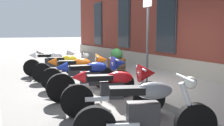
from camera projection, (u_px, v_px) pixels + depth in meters
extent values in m
plane|color=#565451|center=(122.00, 90.00, 7.24)|extent=(140.00, 140.00, 0.00)
cube|color=gray|center=(162.00, 83.00, 7.81)|extent=(29.76, 2.74, 0.15)
cube|color=gray|center=(197.00, 72.00, 8.33)|extent=(23.76, 0.10, 0.70)
cube|color=#2D2D33|center=(98.00, 24.00, 15.77)|extent=(1.22, 0.06, 2.52)
cube|color=black|center=(98.00, 24.00, 15.76)|extent=(1.10, 0.03, 2.40)
cube|color=#2D2D33|center=(124.00, 22.00, 12.72)|extent=(1.22, 0.06, 2.52)
cube|color=black|center=(123.00, 22.00, 12.70)|extent=(1.10, 0.03, 2.40)
cube|color=#2D2D33|center=(166.00, 19.00, 9.66)|extent=(1.22, 0.06, 2.52)
cube|color=black|center=(166.00, 19.00, 9.65)|extent=(1.10, 0.03, 2.40)
cylinder|color=black|center=(73.00, 67.00, 9.70)|extent=(0.30, 0.63, 0.62)
cylinder|color=black|center=(32.00, 68.00, 9.50)|extent=(0.30, 0.63, 0.62)
cylinder|color=silver|center=(70.00, 61.00, 9.65)|extent=(0.16, 0.31, 0.61)
cube|color=#28282B|center=(51.00, 63.00, 9.57)|extent=(0.34, 0.49, 0.32)
ellipsoid|color=silver|center=(55.00, 56.00, 9.56)|extent=(0.40, 0.57, 0.24)
cube|color=black|center=(45.00, 56.00, 9.51)|extent=(0.35, 0.52, 0.10)
cylinder|color=silver|center=(68.00, 51.00, 9.60)|extent=(0.60, 0.22, 0.04)
cylinder|color=silver|center=(43.00, 67.00, 9.43)|extent=(0.22, 0.46, 0.09)
cone|color=silver|center=(71.00, 54.00, 9.63)|extent=(0.44, 0.43, 0.36)
cone|color=silver|center=(32.00, 55.00, 9.45)|extent=(0.31, 0.32, 0.24)
cylinder|color=black|center=(90.00, 72.00, 8.53)|extent=(0.30, 0.64, 0.63)
cylinder|color=black|center=(42.00, 73.00, 8.32)|extent=(0.30, 0.64, 0.63)
cylinder|color=silver|center=(86.00, 65.00, 8.49)|extent=(0.15, 0.31, 0.61)
cube|color=#28282B|center=(64.00, 67.00, 8.40)|extent=(0.34, 0.48, 0.32)
ellipsoid|color=gold|center=(69.00, 59.00, 8.39)|extent=(0.40, 0.57, 0.24)
cube|color=black|center=(57.00, 59.00, 8.33)|extent=(0.35, 0.52, 0.10)
cylinder|color=silver|center=(84.00, 54.00, 8.44)|extent=(0.60, 0.21, 0.04)
cylinder|color=silver|center=(55.00, 71.00, 8.25)|extent=(0.22, 0.46, 0.09)
sphere|color=silver|center=(86.00, 56.00, 8.46)|extent=(0.18, 0.18, 0.18)
cylinder|color=black|center=(104.00, 78.00, 7.41)|extent=(0.30, 0.63, 0.62)
cylinder|color=black|center=(52.00, 79.00, 7.21)|extent=(0.30, 0.63, 0.62)
cylinder|color=silver|center=(100.00, 69.00, 7.37)|extent=(0.16, 0.32, 0.63)
cube|color=#28282B|center=(76.00, 72.00, 7.28)|extent=(0.34, 0.48, 0.32)
ellipsoid|color=orange|center=(81.00, 63.00, 7.27)|extent=(0.40, 0.57, 0.24)
cube|color=black|center=(68.00, 62.00, 7.22)|extent=(0.35, 0.52, 0.10)
cylinder|color=silver|center=(97.00, 56.00, 7.31)|extent=(0.60, 0.21, 0.04)
cylinder|color=silver|center=(65.00, 78.00, 7.14)|extent=(0.22, 0.46, 0.09)
cone|color=orange|center=(102.00, 60.00, 7.34)|extent=(0.44, 0.43, 0.36)
cone|color=orange|center=(52.00, 62.00, 7.16)|extent=(0.31, 0.32, 0.24)
cylinder|color=black|center=(121.00, 84.00, 6.44)|extent=(0.18, 0.68, 0.67)
cylinder|color=black|center=(61.00, 88.00, 5.94)|extent=(0.18, 0.68, 0.67)
cylinder|color=silver|center=(117.00, 74.00, 6.38)|extent=(0.10, 0.31, 0.62)
cube|color=#28282B|center=(90.00, 79.00, 6.15)|extent=(0.26, 0.46, 0.32)
ellipsoid|color=#192D9E|center=(96.00, 67.00, 6.17)|extent=(0.30, 0.54, 0.24)
cube|color=black|center=(80.00, 67.00, 6.04)|extent=(0.26, 0.50, 0.10)
cylinder|color=silver|center=(114.00, 59.00, 6.31)|extent=(0.62, 0.09, 0.04)
cylinder|color=silver|center=(79.00, 86.00, 5.96)|extent=(0.13, 0.46, 0.09)
cone|color=#192D9E|center=(119.00, 63.00, 6.36)|extent=(0.39, 0.37, 0.36)
cone|color=#192D9E|center=(61.00, 68.00, 5.89)|extent=(0.26, 0.28, 0.24)
cylinder|color=black|center=(149.00, 98.00, 5.16)|extent=(0.28, 0.65, 0.64)
cylinder|color=black|center=(78.00, 101.00, 4.92)|extent=(0.28, 0.65, 0.64)
cylinder|color=silver|center=(145.00, 86.00, 5.12)|extent=(0.14, 0.31, 0.60)
cube|color=#28282B|center=(112.00, 90.00, 5.01)|extent=(0.33, 0.48, 0.32)
ellipsoid|color=red|center=(119.00, 78.00, 5.01)|extent=(0.38, 0.57, 0.24)
cube|color=black|center=(100.00, 78.00, 4.94)|extent=(0.34, 0.52, 0.10)
cylinder|color=silver|center=(141.00, 68.00, 5.06)|extent=(0.61, 0.19, 0.04)
cylinder|color=silver|center=(97.00, 99.00, 4.86)|extent=(0.20, 0.46, 0.09)
cone|color=red|center=(147.00, 73.00, 5.10)|extent=(0.43, 0.42, 0.36)
cone|color=red|center=(78.00, 77.00, 4.87)|extent=(0.30, 0.31, 0.24)
cylinder|color=black|center=(195.00, 124.00, 3.73)|extent=(0.31, 0.61, 0.61)
cylinder|color=silver|center=(189.00, 105.00, 3.69)|extent=(0.17, 0.33, 0.68)
cube|color=#28282B|center=(143.00, 114.00, 3.63)|extent=(0.35, 0.49, 0.32)
ellipsoid|color=slate|center=(154.00, 90.00, 3.61)|extent=(0.41, 0.58, 0.24)
cube|color=black|center=(127.00, 90.00, 3.56)|extent=(0.36, 0.53, 0.10)
cylinder|color=silver|center=(185.00, 78.00, 3.63)|extent=(0.60, 0.23, 0.04)
cylinder|color=silver|center=(123.00, 126.00, 3.49)|extent=(0.23, 0.46, 0.09)
sphere|color=silver|center=(190.00, 83.00, 3.65)|extent=(0.18, 0.18, 0.18)
cylinder|color=#4C4C51|center=(147.00, 39.00, 6.71)|extent=(0.06, 0.06, 2.57)
cylinder|color=brown|center=(117.00, 67.00, 8.77)|extent=(0.60, 0.60, 0.58)
cylinder|color=black|center=(117.00, 67.00, 8.77)|extent=(0.63, 0.63, 0.04)
sphere|color=#28602D|center=(117.00, 54.00, 8.72)|extent=(0.40, 0.40, 0.40)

